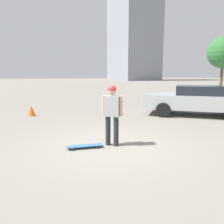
{
  "coord_description": "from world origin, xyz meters",
  "views": [
    {
      "loc": [
        -5.16,
        2.57,
        1.91
      ],
      "look_at": [
        0.0,
        0.0,
        0.93
      ],
      "focal_mm": 35.0,
      "sensor_mm": 36.0,
      "label": 1
    }
  ],
  "objects": [
    {
      "name": "building_block_distant",
      "position": [
        62.49,
        -39.71,
        20.56
      ],
      "size": [
        15.45,
        13.62,
        41.11
      ],
      "color": "gray",
      "rests_on": "ground_plane"
    },
    {
      "name": "tree_distant",
      "position": [
        18.21,
        -28.28,
        5.34
      ],
      "size": [
        4.86,
        4.86,
        7.79
      ],
      "color": "brown",
      "rests_on": "ground_plane"
    },
    {
      "name": "car_parked_near",
      "position": [
        2.21,
        -5.58,
        0.75
      ],
      "size": [
        4.56,
        4.66,
        1.41
      ],
      "rotation": [
        0.0,
        0.0,
        0.81
      ],
      "color": "#ADB2B7",
      "rests_on": "ground_plane"
    },
    {
      "name": "person",
      "position": [
        0.0,
        0.0,
        0.98
      ],
      "size": [
        0.44,
        0.44,
        1.65
      ],
      "rotation": [
        0.0,
        0.0,
        -2.37
      ],
      "color": "#262628",
      "rests_on": "ground_plane"
    },
    {
      "name": "ground_plane",
      "position": [
        0.0,
        0.0,
        0.0
      ],
      "size": [
        220.0,
        220.0,
        0.0
      ],
      "primitive_type": "plane",
      "color": "gray"
    },
    {
      "name": "traffic_cone",
      "position": [
        5.6,
        1.45,
        0.25
      ],
      "size": [
        0.36,
        0.36,
        0.5
      ],
      "color": "orange",
      "rests_on": "ground_plane"
    },
    {
      "name": "skateboard",
      "position": [
        0.1,
        0.76,
        0.06
      ],
      "size": [
        0.41,
        0.96,
        0.08
      ],
      "rotation": [
        0.0,
        0.0,
        1.36
      ],
      "color": "#336693",
      "rests_on": "ground_plane"
    }
  ]
}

